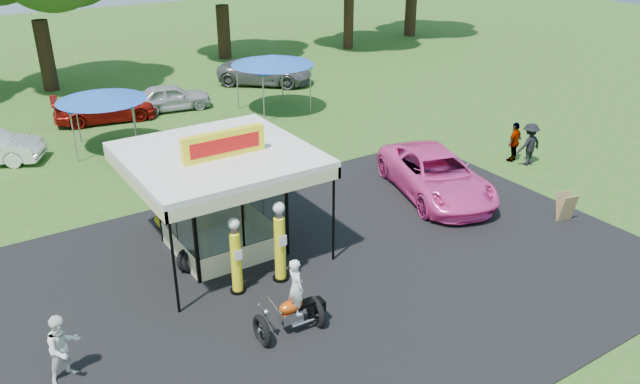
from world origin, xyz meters
The scene contains 18 objects.
ground centered at (0.00, 0.00, 0.00)m, with size 120.00×120.00×0.00m, color #2A561B.
asphalt_apron centered at (0.00, 2.00, 0.02)m, with size 20.00×14.00×0.04m, color black.
gas_station_kiosk centered at (-2.00, 4.99, 1.78)m, with size 5.40×5.40×4.18m.
gas_pump_left centered at (-2.75, 2.48, 1.15)m, with size 0.45×0.45×2.41m.
gas_pump_right centered at (-1.39, 2.37, 1.24)m, with size 0.48×0.48×2.58m.
motorcycle centered at (-2.32, 0.03, 0.87)m, with size 1.91×0.97×2.24m.
spare_tires centered at (-3.50, 4.34, 0.35)m, with size 0.90×0.76×0.73m.
a_frame_sign centered at (8.92, 0.23, 0.53)m, with size 0.62×0.64×1.04m.
kiosk_car centered at (-2.00, 7.20, 0.48)m, with size 1.13×2.82×0.96m, color yellow.
pink_sedan centered at (6.57, 4.33, 0.84)m, with size 2.78×6.02×1.67m, color #F743A4.
spectator_west centered at (-7.69, 1.45, 0.87)m, with size 0.85×0.66×1.74m, color white.
spectator_east_a centered at (12.02, 4.48, 0.92)m, with size 1.19×0.69×1.84m, color black.
spectator_east_b centered at (11.81, 5.10, 0.88)m, with size 1.03×0.43×1.76m, color gray.
bg_car_b centered at (-1.45, 20.34, 0.73)m, with size 2.05×5.04×1.46m, color maroon.
bg_car_c centered at (2.07, 20.29, 0.71)m, with size 1.69×4.19×1.43m, color #A8A8AD.
bg_car_d centered at (8.95, 22.28, 0.80)m, with size 2.65×5.75×1.60m, color #565558.
tent_west centered at (-2.52, 16.22, 2.49)m, with size 3.94×3.94×2.75m.
tent_east centered at (6.64, 17.09, 2.76)m, with size 4.37×4.37×3.06m.
Camera 1 is at (-9.03, -11.49, 10.21)m, focal length 35.00 mm.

